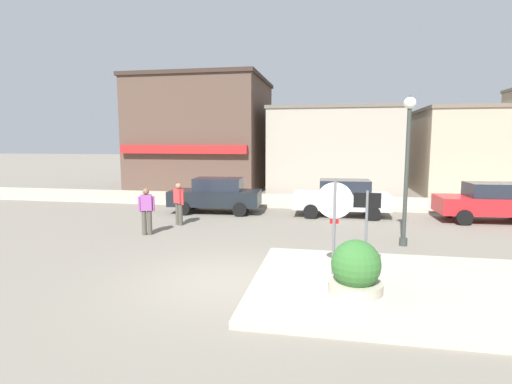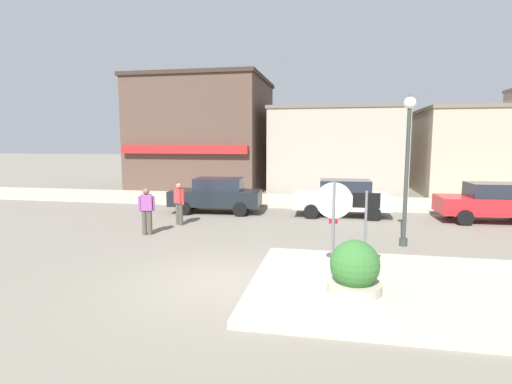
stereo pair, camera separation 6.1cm
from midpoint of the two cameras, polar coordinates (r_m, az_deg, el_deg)
name	(u,v)px [view 2 (the right image)]	position (r m, az deg, el deg)	size (l,w,h in m)	color
ground_plane	(226,282)	(9.38, -4.17, -12.65)	(160.00, 160.00, 0.00)	gray
sidewalk_corner	(401,288)	(9.31, 20.20, -12.76)	(6.40, 4.80, 0.15)	#B7AD99
kerb_far	(287,201)	(21.04, 4.50, -1.25)	(80.00, 4.00, 0.15)	#B7AD99
stop_sign	(333,216)	(9.20, 11.20, -3.37)	(0.82, 0.07, 2.30)	slate
one_way_sign	(366,225)	(9.34, 15.57, -4.50)	(0.60, 0.06, 2.10)	slate
planter	(355,272)	(8.48, 14.10, -11.05)	(1.10, 1.10, 1.23)	#ADA38E
lamp_post	(408,149)	(12.79, 20.99, 5.75)	(0.36, 0.36, 4.54)	#333833
parked_car_nearest	(217,195)	(17.95, -5.54, -0.37)	(4.10, 2.07, 1.56)	black
parked_car_second	(342,197)	(17.41, 12.30, -0.74)	(4.03, 1.94, 1.56)	#B7B7BC
parked_car_third	(492,202)	(18.32, 30.78, -1.22)	(4.08, 2.02, 1.56)	red
pedestrian_crossing_near	(179,203)	(15.46, -10.82, -1.49)	(0.52, 0.37, 1.61)	#4C473D
pedestrian_crossing_far	(147,210)	(14.11, -15.23, -2.46)	(0.54, 0.34, 1.61)	#4C473D
building_corner_shop	(205,134)	(27.95, -7.31, 8.23)	(8.52, 8.23, 7.34)	brown
building_storefront_left_near	(336,150)	(26.71, 11.39, 5.97)	(8.22, 6.89, 5.27)	#9E9384
building_storefront_left_mid	(463,151)	(27.80, 27.48, 5.18)	(5.42, 7.68, 5.12)	tan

